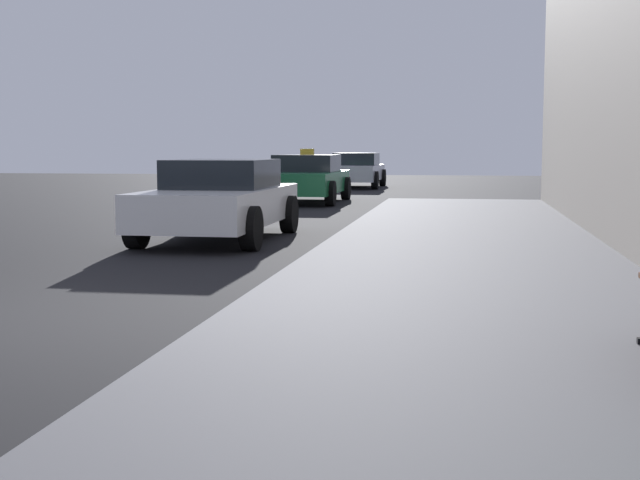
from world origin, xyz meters
TOP-DOWN VIEW (x-y plane):
  - sidewalk at (4.00, 0.00)m, footprint 4.00×32.00m
  - car_white at (0.11, 6.78)m, footprint 1.92×4.21m
  - car_green at (-0.25, 16.36)m, footprint 1.99×4.43m
  - car_silver at (-0.02, 25.32)m, footprint 1.94×4.50m

SIDE VIEW (x-z plane):
  - sidewalk at x=4.00m, z-range 0.00..0.15m
  - car_white at x=0.11m, z-range 0.01..1.28m
  - car_silver at x=-0.02m, z-range 0.01..1.28m
  - car_green at x=-0.25m, z-range -0.07..1.36m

